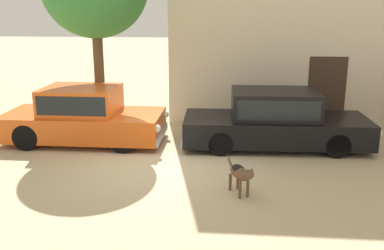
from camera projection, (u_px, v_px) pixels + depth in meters
The scene contains 4 objects.
ground_plane at pixel (157, 164), 10.08m from camera, with size 80.00×80.00×0.00m, color tan.
parked_sedan_nearest at pixel (83, 115), 11.55m from camera, with size 4.29×1.82×1.48m.
parked_sedan_second at pixel (275, 119), 11.15m from camera, with size 4.85×1.88×1.47m.
stray_dog_spotted at pixel (240, 173), 8.35m from camera, with size 0.52×0.94×0.66m.
Camera 1 is at (1.63, -9.37, 3.55)m, focal length 40.85 mm.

